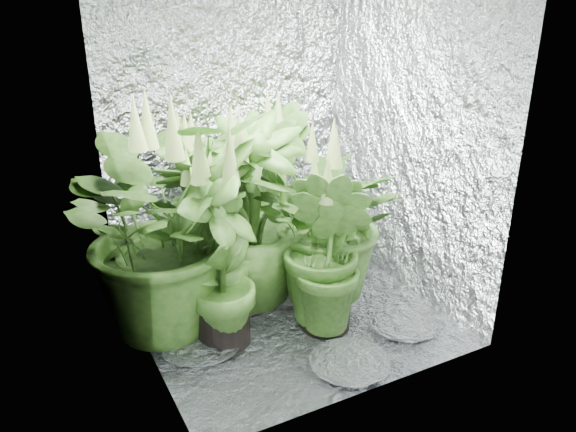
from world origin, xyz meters
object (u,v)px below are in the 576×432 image
(plant_h, at_px, (249,216))
(plant_b, at_px, (199,205))
(plant_d, at_px, (210,240))
(plant_e, at_px, (326,221))
(plant_c, at_px, (275,188))
(circulation_fan, at_px, (336,241))
(plant_f, at_px, (220,249))
(plant_a, at_px, (162,225))
(plant_g, at_px, (328,251))

(plant_h, bearing_deg, plant_b, 108.10)
(plant_d, xyz_separation_m, plant_e, (0.64, -0.15, 0.04))
(plant_c, bearing_deg, plant_b, 178.29)
(circulation_fan, bearing_deg, plant_f, -165.61)
(plant_a, bearing_deg, plant_g, -27.04)
(plant_a, bearing_deg, plant_b, 53.95)
(plant_d, relative_size, plant_e, 0.88)
(plant_d, relative_size, plant_f, 0.88)
(plant_c, relative_size, plant_h, 0.97)
(circulation_fan, bearing_deg, plant_a, 179.44)
(plant_c, height_order, plant_g, plant_c)
(plant_b, height_order, plant_f, plant_f)
(plant_h, xyz_separation_m, circulation_fan, (0.73, 0.22, -0.39))
(plant_g, bearing_deg, plant_h, 119.27)
(plant_e, height_order, plant_h, plant_h)
(plant_b, xyz_separation_m, circulation_fan, (0.87, -0.23, -0.33))
(plant_a, distance_m, plant_e, 0.91)
(plant_d, bearing_deg, plant_e, -12.98)
(plant_f, bearing_deg, plant_e, 9.24)
(plant_b, height_order, plant_c, plant_c)
(plant_c, bearing_deg, circulation_fan, -31.37)
(plant_a, height_order, plant_h, plant_a)
(plant_e, xyz_separation_m, plant_g, (-0.14, -0.24, -0.06))
(plant_g, bearing_deg, plant_e, 60.41)
(plant_e, xyz_separation_m, plant_f, (-0.68, -0.11, 0.02))
(plant_h, bearing_deg, plant_e, -27.78)
(plant_a, xyz_separation_m, plant_d, (0.25, 0.00, -0.13))
(plant_b, distance_m, plant_c, 0.52)
(plant_c, bearing_deg, plant_f, -132.18)
(plant_c, bearing_deg, plant_d, -142.66)
(plant_a, height_order, plant_c, plant_a)
(plant_e, relative_size, circulation_fan, 3.22)
(plant_h, distance_m, circulation_fan, 0.85)
(circulation_fan, bearing_deg, plant_h, -176.36)
(plant_a, height_order, plant_d, plant_a)
(plant_e, bearing_deg, plant_a, 170.67)
(plant_e, bearing_deg, plant_c, 90.91)
(plant_b, height_order, plant_d, plant_b)
(plant_a, xyz_separation_m, plant_h, (0.51, 0.06, -0.06))
(plant_d, bearing_deg, plant_g, -37.41)
(plant_b, height_order, plant_h, plant_h)
(plant_c, distance_m, plant_e, 0.63)
(plant_a, xyz_separation_m, plant_f, (0.21, -0.26, -0.07))
(plant_d, distance_m, circulation_fan, 1.07)
(plant_a, relative_size, plant_f, 1.15)
(plant_h, bearing_deg, circulation_fan, 16.59)
(circulation_fan, bearing_deg, plant_b, 152.29)
(plant_c, distance_m, plant_f, 1.00)
(plant_c, height_order, plant_e, plant_c)
(plant_a, xyz_separation_m, plant_e, (0.89, -0.15, -0.09))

